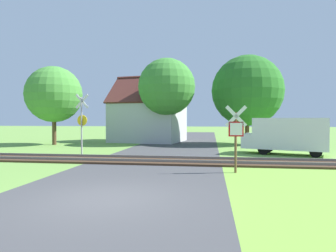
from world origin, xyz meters
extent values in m
plane|color=#6B9942|center=(0.00, 0.00, 0.00)|extent=(160.00, 160.00, 0.00)
cube|color=#424244|center=(0.00, 2.00, 0.00)|extent=(6.61, 80.00, 0.01)
cube|color=#422D1E|center=(0.00, 7.20, 0.05)|extent=(60.00, 2.60, 0.10)
cube|color=slate|center=(0.00, 7.92, 0.16)|extent=(60.00, 0.08, 0.12)
cube|color=slate|center=(0.00, 6.48, 0.16)|extent=(60.00, 0.08, 0.12)
cylinder|color=brown|center=(3.79, 4.56, 1.22)|extent=(0.10, 0.10, 2.44)
cube|color=red|center=(3.80, 4.49, 1.77)|extent=(0.60, 0.11, 0.60)
cube|color=white|center=(3.80, 4.47, 1.77)|extent=(0.49, 0.08, 0.49)
cube|color=white|center=(3.80, 4.49, 2.29)|extent=(0.87, 0.15, 0.88)
cube|color=white|center=(3.80, 4.49, 2.29)|extent=(0.87, 0.15, 0.88)
cylinder|color=#9E9EA5|center=(-4.70, 8.82, 1.73)|extent=(0.09, 0.09, 3.47)
cube|color=white|center=(-4.69, 8.88, 3.22)|extent=(0.87, 0.16, 0.88)
cube|color=white|center=(-4.69, 8.88, 3.22)|extent=(0.87, 0.16, 0.88)
cylinder|color=yellow|center=(-4.69, 8.89, 2.10)|extent=(0.64, 0.13, 0.64)
cube|color=#B7B7BC|center=(-3.21, 20.66, 1.88)|extent=(7.07, 6.40, 3.77)
cube|color=#562823|center=(-3.43, 19.32, 4.99)|extent=(7.00, 4.14, 2.81)
cube|color=#562823|center=(-2.99, 22.01, 4.99)|extent=(7.00, 4.14, 2.81)
cube|color=brown|center=(-1.51, 20.38, 5.28)|extent=(0.57, 0.57, 1.10)
cylinder|color=#513823|center=(-1.00, 17.77, 1.56)|extent=(0.40, 0.40, 3.12)
sphere|color=#3D8433|center=(-1.00, 17.77, 4.95)|extent=(4.90, 4.90, 4.90)
cylinder|color=#513823|center=(-10.33, 15.86, 1.25)|extent=(0.34, 0.34, 2.50)
sphere|color=#478E38|center=(-10.33, 15.86, 4.26)|extent=(4.70, 4.70, 4.70)
cylinder|color=#513823|center=(5.86, 18.65, 1.17)|extent=(0.36, 0.36, 2.33)
sphere|color=#286B23|center=(5.86, 18.65, 4.61)|extent=(6.07, 6.07, 6.07)
cube|color=white|center=(7.58, 11.29, 1.29)|extent=(4.60, 3.23, 1.90)
cube|color=white|center=(5.28, 12.13, 0.79)|extent=(1.28, 1.94, 0.90)
cube|color=#19232D|center=(5.63, 12.00, 1.62)|extent=(0.59, 1.53, 0.85)
cube|color=navy|center=(7.91, 12.18, 0.96)|extent=(3.55, 1.31, 0.16)
cylinder|color=black|center=(6.51, 12.51, 0.34)|extent=(0.70, 0.40, 0.68)
cylinder|color=black|center=(5.97, 11.05, 0.34)|extent=(0.70, 0.40, 0.68)
cylinder|color=black|center=(9.19, 11.53, 0.34)|extent=(0.70, 0.40, 0.68)
cylinder|color=black|center=(8.65, 10.06, 0.34)|extent=(0.70, 0.40, 0.68)
camera|label=1|loc=(2.81, -7.76, 2.17)|focal=32.00mm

